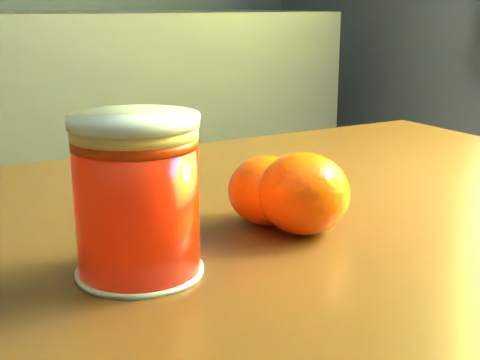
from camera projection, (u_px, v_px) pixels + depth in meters
name	position (u px, v px, depth m)	size (l,w,h in m)	color
table	(250.00, 336.00, 0.58)	(1.02, 0.74, 0.74)	#5A3416
juice_glass	(137.00, 197.00, 0.46)	(0.09, 0.09, 0.11)	red
orange_front	(303.00, 193.00, 0.55)	(0.08, 0.08, 0.07)	#FF5005
orange_back	(267.00, 191.00, 0.57)	(0.07, 0.07, 0.06)	#FF5005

